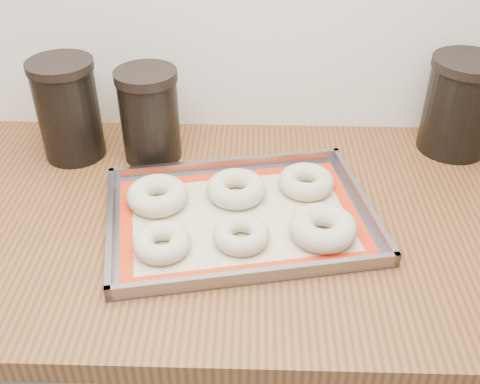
{
  "coord_description": "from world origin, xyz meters",
  "views": [
    {
      "loc": [
        -0.04,
        0.87,
        1.52
      ],
      "look_at": [
        -0.06,
        1.65,
        0.96
      ],
      "focal_mm": 42.0,
      "sensor_mm": 36.0,
      "label": 1
    }
  ],
  "objects_px": {
    "bagel_back_right": "(306,182)",
    "canister_mid": "(150,115)",
    "bagel_front_left": "(162,243)",
    "canister_right": "(460,105)",
    "bagel_back_left": "(157,195)",
    "bagel_front_mid": "(241,235)",
    "baking_tray": "(240,216)",
    "bagel_back_mid": "(236,189)",
    "canister_left": "(68,109)",
    "bagel_front_right": "(323,228)"
  },
  "relations": [
    {
      "from": "bagel_front_left",
      "to": "bagel_back_mid",
      "type": "relative_size",
      "value": 0.87
    },
    {
      "from": "bagel_front_left",
      "to": "canister_right",
      "type": "relative_size",
      "value": 0.48
    },
    {
      "from": "baking_tray",
      "to": "bagel_back_left",
      "type": "bearing_deg",
      "value": 166.88
    },
    {
      "from": "bagel_front_mid",
      "to": "canister_right",
      "type": "xyz_separation_m",
      "value": [
        0.44,
        0.33,
        0.08
      ]
    },
    {
      "from": "bagel_front_mid",
      "to": "bagel_back_right",
      "type": "distance_m",
      "value": 0.2
    },
    {
      "from": "bagel_back_mid",
      "to": "canister_right",
      "type": "height_order",
      "value": "canister_right"
    },
    {
      "from": "bagel_front_mid",
      "to": "canister_left",
      "type": "height_order",
      "value": "canister_left"
    },
    {
      "from": "bagel_front_left",
      "to": "bagel_back_mid",
      "type": "height_order",
      "value": "bagel_back_mid"
    },
    {
      "from": "bagel_front_left",
      "to": "canister_mid",
      "type": "xyz_separation_m",
      "value": [
        -0.06,
        0.3,
        0.07
      ]
    },
    {
      "from": "canister_left",
      "to": "bagel_back_mid",
      "type": "bearing_deg",
      "value": -23.79
    },
    {
      "from": "baking_tray",
      "to": "canister_mid",
      "type": "relative_size",
      "value": 2.74
    },
    {
      "from": "bagel_front_left",
      "to": "canister_right",
      "type": "distance_m",
      "value": 0.67
    },
    {
      "from": "bagel_back_left",
      "to": "bagel_front_mid",
      "type": "bearing_deg",
      "value": -33.32
    },
    {
      "from": "bagel_back_left",
      "to": "canister_right",
      "type": "bearing_deg",
      "value": 20.81
    },
    {
      "from": "bagel_front_right",
      "to": "bagel_back_mid",
      "type": "height_order",
      "value": "bagel_front_right"
    },
    {
      "from": "bagel_front_mid",
      "to": "canister_left",
      "type": "distance_m",
      "value": 0.46
    },
    {
      "from": "bagel_back_right",
      "to": "canister_mid",
      "type": "relative_size",
      "value": 0.55
    },
    {
      "from": "bagel_back_left",
      "to": "bagel_back_mid",
      "type": "height_order",
      "value": "bagel_back_left"
    },
    {
      "from": "baking_tray",
      "to": "bagel_back_mid",
      "type": "relative_size",
      "value": 4.72
    },
    {
      "from": "baking_tray",
      "to": "bagel_back_right",
      "type": "distance_m",
      "value": 0.15
    },
    {
      "from": "bagel_back_mid",
      "to": "canister_left",
      "type": "xyz_separation_m",
      "value": [
        -0.34,
        0.15,
        0.08
      ]
    },
    {
      "from": "bagel_front_left",
      "to": "canister_right",
      "type": "height_order",
      "value": "canister_right"
    },
    {
      "from": "bagel_back_mid",
      "to": "canister_left",
      "type": "height_order",
      "value": "canister_left"
    },
    {
      "from": "bagel_front_mid",
      "to": "canister_mid",
      "type": "distance_m",
      "value": 0.34
    },
    {
      "from": "bagel_front_left",
      "to": "bagel_back_left",
      "type": "distance_m",
      "value": 0.13
    },
    {
      "from": "bagel_back_mid",
      "to": "bagel_back_right",
      "type": "distance_m",
      "value": 0.13
    },
    {
      "from": "bagel_front_mid",
      "to": "bagel_back_right",
      "type": "xyz_separation_m",
      "value": [
        0.12,
        0.16,
        0.0
      ]
    },
    {
      "from": "bagel_front_mid",
      "to": "bagel_back_mid",
      "type": "distance_m",
      "value": 0.13
    },
    {
      "from": "bagel_front_mid",
      "to": "baking_tray",
      "type": "bearing_deg",
      "value": 93.48
    },
    {
      "from": "bagel_front_left",
      "to": "bagel_back_right",
      "type": "xyz_separation_m",
      "value": [
        0.25,
        0.18,
        0.0
      ]
    },
    {
      "from": "bagel_back_right",
      "to": "canister_left",
      "type": "xyz_separation_m",
      "value": [
        -0.47,
        0.12,
        0.08
      ]
    },
    {
      "from": "baking_tray",
      "to": "bagel_back_mid",
      "type": "bearing_deg",
      "value": 98.04
    },
    {
      "from": "bagel_front_left",
      "to": "bagel_front_right",
      "type": "bearing_deg",
      "value": 8.95
    },
    {
      "from": "bagel_back_left",
      "to": "canister_right",
      "type": "relative_size",
      "value": 0.56
    },
    {
      "from": "baking_tray",
      "to": "bagel_front_right",
      "type": "bearing_deg",
      "value": -19.56
    },
    {
      "from": "canister_mid",
      "to": "canister_right",
      "type": "distance_m",
      "value": 0.63
    },
    {
      "from": "bagel_back_mid",
      "to": "canister_left",
      "type": "distance_m",
      "value": 0.38
    },
    {
      "from": "bagel_back_left",
      "to": "canister_left",
      "type": "relative_size",
      "value": 0.54
    },
    {
      "from": "bagel_front_mid",
      "to": "canister_right",
      "type": "height_order",
      "value": "canister_right"
    },
    {
      "from": "bagel_front_mid",
      "to": "bagel_front_right",
      "type": "xyz_separation_m",
      "value": [
        0.14,
        0.02,
        0.0
      ]
    },
    {
      "from": "bagel_front_right",
      "to": "bagel_back_mid",
      "type": "distance_m",
      "value": 0.19
    },
    {
      "from": "bagel_front_left",
      "to": "bagel_back_left",
      "type": "height_order",
      "value": "bagel_back_left"
    },
    {
      "from": "bagel_back_left",
      "to": "bagel_back_right",
      "type": "relative_size",
      "value": 1.06
    },
    {
      "from": "bagel_back_mid",
      "to": "canister_right",
      "type": "relative_size",
      "value": 0.55
    },
    {
      "from": "canister_mid",
      "to": "canister_right",
      "type": "xyz_separation_m",
      "value": [
        0.63,
        0.05,
        0.01
      ]
    },
    {
      "from": "bagel_back_mid",
      "to": "canister_right",
      "type": "distance_m",
      "value": 0.5
    },
    {
      "from": "bagel_front_mid",
      "to": "bagel_back_left",
      "type": "relative_size",
      "value": 0.86
    },
    {
      "from": "canister_left",
      "to": "canister_mid",
      "type": "distance_m",
      "value": 0.16
    },
    {
      "from": "baking_tray",
      "to": "bagel_front_mid",
      "type": "xyz_separation_m",
      "value": [
        0.0,
        -0.07,
        0.01
      ]
    },
    {
      "from": "bagel_back_right",
      "to": "canister_right",
      "type": "relative_size",
      "value": 0.52
    }
  ]
}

